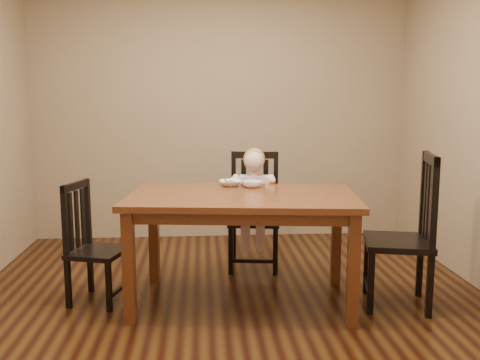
{
  "coord_description": "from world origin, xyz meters",
  "views": [
    {
      "loc": [
        -0.21,
        -3.79,
        1.52
      ],
      "look_at": [
        0.08,
        0.25,
        0.9
      ],
      "focal_mm": 40.0,
      "sensor_mm": 36.0,
      "label": 1
    }
  ],
  "objects": [
    {
      "name": "room",
      "position": [
        0.0,
        0.0,
        1.35
      ],
      "size": [
        4.01,
        4.01,
        2.71
      ],
      "color": "#44280E",
      "rests_on": "ground"
    },
    {
      "name": "dining_table",
      "position": [
        0.09,
        0.04,
        0.73
      ],
      "size": [
        1.75,
        1.17,
        0.82
      ],
      "rotation": [
        0.0,
        0.0,
        -0.11
      ],
      "color": "#4A2611",
      "rests_on": "room"
    },
    {
      "name": "chair_child",
      "position": [
        0.26,
        0.89,
        0.5
      ],
      "size": [
        0.5,
        0.48,
        1.04
      ],
      "rotation": [
        0.0,
        0.0,
        3.01
      ],
      "color": "black",
      "rests_on": "room"
    },
    {
      "name": "chair_left",
      "position": [
        -1.03,
        0.14,
        0.43
      ],
      "size": [
        0.47,
        0.48,
        0.91
      ],
      "rotation": [
        0.0,
        0.0,
        -1.85
      ],
      "color": "black",
      "rests_on": "room"
    },
    {
      "name": "chair_right",
      "position": [
        1.27,
        -0.11,
        0.54
      ],
      "size": [
        0.56,
        0.58,
        1.13
      ],
      "rotation": [
        0.0,
        0.0,
        1.34
      ],
      "color": "black",
      "rests_on": "room"
    },
    {
      "name": "toddler",
      "position": [
        0.25,
        0.84,
        0.65
      ],
      "size": [
        0.39,
        0.46,
        0.58
      ],
      "primitive_type": null,
      "rotation": [
        0.0,
        0.0,
        3.01
      ],
      "color": "white",
      "rests_on": "chair_child"
    },
    {
      "name": "bowl_peas",
      "position": [
        0.02,
        0.41,
        0.85
      ],
      "size": [
        0.19,
        0.19,
        0.05
      ],
      "primitive_type": "imported",
      "rotation": [
        0.0,
        0.0,
        -0.02
      ],
      "color": "white",
      "rests_on": "dining_table"
    },
    {
      "name": "bowl_veg",
      "position": [
        0.19,
        0.33,
        0.85
      ],
      "size": [
        0.18,
        0.18,
        0.05
      ],
      "primitive_type": "imported",
      "rotation": [
        0.0,
        0.0,
        0.15
      ],
      "color": "white",
      "rests_on": "dining_table"
    },
    {
      "name": "fork",
      "position": [
        -0.02,
        0.4,
        0.87
      ],
      "size": [
        0.06,
        0.11,
        0.04
      ],
      "rotation": [
        0.0,
        0.0,
        0.44
      ],
      "color": "silver",
      "rests_on": "bowl_peas"
    }
  ]
}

